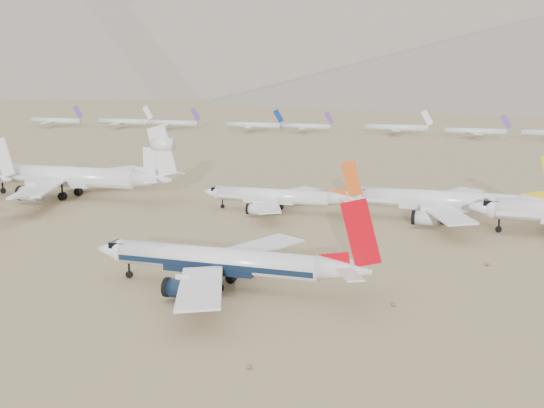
{
  "coord_description": "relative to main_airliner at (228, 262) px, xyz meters",
  "views": [
    {
      "loc": [
        38.94,
        -103.06,
        36.68
      ],
      "look_at": [
        -9.9,
        42.83,
        7.0
      ],
      "focal_mm": 45.0,
      "sensor_mm": 36.0,
      "label": 1
    }
  ],
  "objects": [
    {
      "name": "desert_scrub",
      "position": [
        -22.83,
        -25.68,
        -4.47
      ],
      "size": [
        219.83,
        121.67,
        0.63
      ],
      "color": "brown",
      "rests_on": "ground"
    },
    {
      "name": "main_airliner",
      "position": [
        0.0,
        0.0,
        0.0
      ],
      "size": [
        49.04,
        47.89,
        17.3
      ],
      "color": "white",
      "rests_on": "ground"
    },
    {
      "name": "row2_orange_tail",
      "position": [
        -11.87,
        65.36,
        -0.58
      ],
      "size": [
        41.74,
        40.83,
        14.89
      ],
      "color": "white",
      "rests_on": "ground"
    },
    {
      "name": "row2_white_trijet",
      "position": [
        -75.68,
        65.62,
        1.82
      ],
      "size": [
        64.11,
        62.66,
        22.72
      ],
      "color": "white",
      "rests_on": "ground"
    },
    {
      "name": "row2_gold_tail",
      "position": [
        31.85,
        67.85,
        0.4
      ],
      "size": [
        51.79,
        50.65,
        18.44
      ],
      "color": "white",
      "rests_on": "ground"
    },
    {
      "name": "mountain_range",
      "position": [
        74.26,
        1646.4,
        185.56
      ],
      "size": [
        7354.0,
        3024.0,
        470.0
      ],
      "color": "slate",
      "rests_on": "ground"
    },
    {
      "name": "distant_storage_row",
      "position": [
        -45.52,
        301.85,
        -0.48
      ],
      "size": [
        470.24,
        51.48,
        13.34
      ],
      "color": "silver",
      "rests_on": "ground"
    },
    {
      "name": "ground",
      "position": [
        4.08,
        -1.61,
        -4.76
      ],
      "size": [
        7000.0,
        7000.0,
        0.0
      ],
      "primitive_type": "plane",
      "color": "#87714E",
      "rests_on": "ground"
    }
  ]
}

